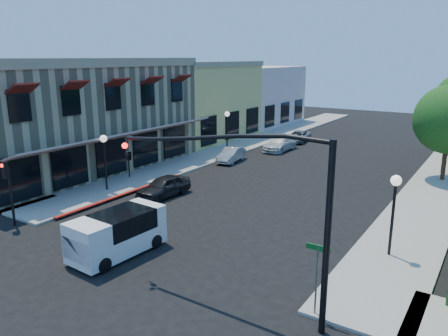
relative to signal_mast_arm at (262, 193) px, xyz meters
The scene contains 18 objects.
ground 7.30m from the signal_mast_arm, 165.68° to the right, with size 120.00×120.00×0.00m, color black.
sidewalk_left 29.67m from the signal_mast_arm, 119.80° to the left, with size 3.50×50.00×0.12m, color gray.
curb_red_strip 14.89m from the signal_mast_arm, 152.98° to the left, with size 0.25×10.00×0.06m, color maroon.
corner_brick_building 23.33m from the signal_mast_arm, 155.96° to the left, with size 11.77×18.20×8.10m.
yellow_stucco_building 32.51m from the signal_mast_arm, 131.07° to the left, with size 10.00×12.00×7.60m, color tan.
pink_stucco_building 42.30m from the signal_mast_arm, 120.33° to the left, with size 10.00×12.00×7.00m, color beige.
signal_mast_arm is the anchor object (origin of this frame).
secondary_signal 13.97m from the signal_mast_arm, behind, with size 0.28×0.42×3.32m.
street_name_sign 2.98m from the signal_mast_arm, 23.20° to the left, with size 0.80×0.06×2.50m.
lamppost_left_near 15.82m from the signal_mast_arm, 155.63° to the left, with size 0.44×0.44×3.57m.
lamppost_left_far 25.07m from the signal_mast_arm, 125.00° to the left, with size 0.44×0.44×3.57m.
lamppost_right_near 7.15m from the signal_mast_arm, 67.88° to the left, with size 0.44×0.44×3.57m.
lamppost_right_far 22.70m from the signal_mast_arm, 83.30° to the left, with size 0.44×0.44×3.57m.
white_van 7.74m from the signal_mast_arm, behind, with size 2.03×4.22×1.83m.
parked_car_a 13.55m from the signal_mast_arm, 144.40° to the left, with size 1.49×3.71×1.26m, color black.
parked_car_b 21.54m from the signal_mast_arm, 124.56° to the left, with size 1.20×3.44×1.13m, color #B0B4B5.
parked_car_c 26.04m from the signal_mast_arm, 114.39° to the left, with size 1.74×4.28×1.24m, color silver.
parked_car_d 30.49m from the signal_mast_arm, 111.27° to the left, with size 1.79×3.88×1.08m, color gray.
Camera 1 is at (11.85, -9.93, 8.18)m, focal length 35.00 mm.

